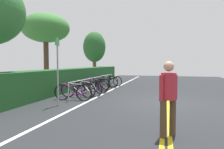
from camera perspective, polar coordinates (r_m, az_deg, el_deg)
ground_plane at (r=8.71m, az=14.90°, el=-7.68°), size 34.87×11.85×0.05m
centre_line_yellow_inner at (r=8.71m, az=15.43°, el=-7.51°), size 31.39×0.10×0.00m
centre_line_yellow_outer at (r=8.71m, az=14.37°, el=-7.50°), size 31.39×0.10×0.00m
bike_lane_stripe_white at (r=9.25m, az=-5.21°, el=-6.77°), size 31.39×0.12×0.00m
bike_rack at (r=11.72m, az=-4.50°, el=-1.70°), size 6.91×0.05×0.81m
bicycle_0 at (r=8.99m, az=-10.90°, el=-4.88°), size 0.46×1.74×0.74m
bicycle_1 at (r=9.69m, az=-9.51°, el=-4.32°), size 0.46×1.74×0.73m
bicycle_2 at (r=10.12m, az=-6.89°, el=-3.82°), size 0.65×1.74×0.78m
bicycle_3 at (r=10.73m, az=-5.68°, el=-3.45°), size 0.54×1.75×0.77m
bicycle_4 at (r=11.43m, az=-4.86°, el=-3.23°), size 0.46×1.67×0.69m
bicycle_5 at (r=12.11m, az=-4.61°, el=-2.74°), size 0.46×1.75×0.74m
bicycle_6 at (r=12.74m, az=-3.59°, el=-2.51°), size 0.59×1.61×0.72m
bicycle_7 at (r=13.30m, az=-1.72°, el=-2.31°), size 0.54×1.71×0.69m
bicycle_8 at (r=14.00m, az=-1.60°, el=-1.83°), size 0.55×1.75×0.79m
bicycle_9 at (r=14.46m, az=-0.27°, el=-1.77°), size 0.69×1.73×0.74m
pedestrian at (r=4.59m, az=15.52°, el=-5.19°), size 0.36×0.38×1.65m
sign_post_near at (r=7.85m, az=-15.01°, el=2.47°), size 0.36×0.09×2.55m
hedge_backdrop at (r=13.81m, az=-9.82°, el=-0.87°), size 15.86×1.22×1.26m
tree_mid at (r=14.57m, az=-18.11°, el=12.13°), size 3.16×3.16×4.90m
tree_far_right at (r=20.33m, az=-4.97°, el=7.62°), size 2.21×2.21×4.69m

